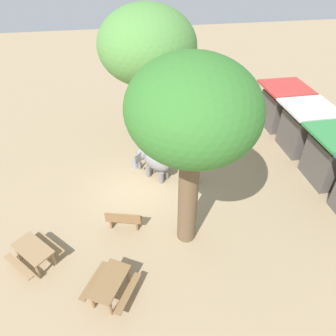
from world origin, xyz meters
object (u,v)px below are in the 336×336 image
shade_tree_secondary (193,113)px  market_stall_red (281,108)px  person_handler (195,167)px  wooden_bench (124,220)px  shade_tree_main (147,47)px  picnic_table_far (110,284)px  market_stall_green (332,159)px  feed_bucket (136,164)px  elephant (154,161)px  market_stall_white (304,131)px  picnic_table_near (34,251)px

shade_tree_secondary → market_stall_red: bearing=135.5°
person_handler → wooden_bench: person_handler is taller
shade_tree_main → picnic_table_far: size_ratio=3.47×
picnic_table_far → market_stall_green: bearing=143.3°
picnic_table_far → feed_bucket: size_ratio=5.68×
elephant → shade_tree_main: 5.34m
market_stall_white → shade_tree_main: bearing=-105.0°
picnic_table_near → shade_tree_secondary: bearing=-130.2°
picnic_table_near → picnic_table_far: 3.14m
shade_tree_main → market_stall_white: size_ratio=2.81×
market_stall_red → feed_bucket: market_stall_red is taller
elephant → shade_tree_main: (-3.09, 0.23, 4.35)m
feed_bucket → market_stall_white: bearing=90.9°
person_handler → market_stall_white: 6.57m
elephant → market_stall_green: size_ratio=0.73×
person_handler → picnic_table_near: bearing=49.9°
feed_bucket → shade_tree_main: bearing=154.6°
shade_tree_main → feed_bucket: 5.64m
market_stall_red → feed_bucket: (2.73, -8.97, -0.98)m
shade_tree_secondary → elephant: bearing=-169.6°
picnic_table_far → picnic_table_near: bearing=-92.7°
person_handler → market_stall_red: bearing=-121.9°
wooden_bench → person_handler: bearing=48.6°
elephant → market_stall_white: (-0.97, 8.13, 0.27)m
market_stall_red → market_stall_white: size_ratio=1.00×
person_handler → feed_bucket: 3.25m
wooden_bench → picnic_table_near: bearing=-146.0°
market_stall_white → wooden_bench: bearing=-67.2°
elephant → market_stall_red: size_ratio=0.73×
person_handler → market_stall_red: 7.71m
wooden_bench → market_stall_red: 11.86m
person_handler → market_stall_red: market_stall_red is taller
picnic_table_far → market_stall_white: bearing=154.4°
picnic_table_far → market_stall_white: (-6.92, 10.34, 0.55)m
shade_tree_secondary → picnic_table_near: (0.28, -5.56, -4.80)m
picnic_table_near → feed_bucket: picnic_table_near is taller
shade_tree_main → market_stall_red: (-0.48, 7.90, -4.08)m
wooden_bench → picnic_table_far: size_ratio=0.71×
wooden_bench → market_stall_red: bearing=49.7°
person_handler → elephant: bearing=-2.3°
shade_tree_main → picnic_table_near: shade_tree_main is taller
shade_tree_secondary → market_stall_white: shade_tree_secondary is taller
picnic_table_far → market_stall_green: 11.22m
market_stall_red → market_stall_green: same height
feed_bucket → person_handler: bearing=57.4°
person_handler → shade_tree_main: shade_tree_main is taller
market_stall_white → market_stall_green: same height
feed_bucket → shade_tree_secondary: bearing=18.1°
wooden_bench → market_stall_white: 10.61m
shade_tree_secondary → market_stall_red: 11.38m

